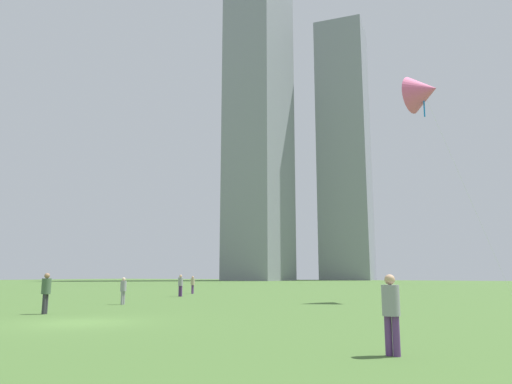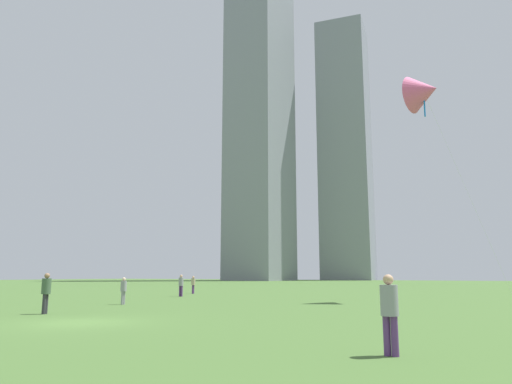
{
  "view_description": "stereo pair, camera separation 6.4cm",
  "coord_description": "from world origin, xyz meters",
  "views": [
    {
      "loc": [
        14.73,
        -12.62,
        1.77
      ],
      "look_at": [
        2.03,
        9.63,
        6.21
      ],
      "focal_mm": 33.48,
      "sensor_mm": 36.0,
      "label": 1
    },
    {
      "loc": [
        14.79,
        -12.59,
        1.77
      ],
      "look_at": [
        2.03,
        9.63,
        6.21
      ],
      "focal_mm": 33.48,
      "sensor_mm": 36.0,
      "label": 2
    }
  ],
  "objects": [
    {
      "name": "distant_highrise_1",
      "position": [
        -36.93,
        138.25,
        43.67
      ],
      "size": [
        18.23,
        18.51,
        87.34
      ],
      "primitive_type": "cube",
      "rotation": [
        0.0,
        0.0,
        0.16
      ],
      "color": "gray",
      "rests_on": "ground"
    },
    {
      "name": "ground",
      "position": [
        0.0,
        0.0,
        0.0
      ],
      "size": [
        280.0,
        280.0,
        0.0
      ],
      "primitive_type": "plane",
      "color": "#476B30"
    },
    {
      "name": "person_standing_4",
      "position": [
        -4.58,
        1.88,
        1.06
      ],
      "size": [
        0.41,
        0.41,
        1.83
      ],
      "rotation": [
        0.0,
        0.0,
        2.04
      ],
      "color": "#2D2D33",
      "rests_on": "ground"
    },
    {
      "name": "person_standing_1",
      "position": [
        -10.27,
        18.72,
        1.01
      ],
      "size": [
        0.39,
        0.39,
        1.76
      ],
      "rotation": [
        0.0,
        0.0,
        0.07
      ],
      "color": "#593372",
      "rests_on": "ground"
    },
    {
      "name": "distant_highrise_0",
      "position": [
        -56.43,
        113.45,
        51.23
      ],
      "size": [
        18.01,
        17.53,
        102.46
      ],
      "primitive_type": "cube",
      "rotation": [
        0.0,
        0.0,
        -0.07
      ],
      "color": "gray",
      "rests_on": "ground"
    },
    {
      "name": "person_standing_2",
      "position": [
        11.94,
        -1.65,
        1.02
      ],
      "size": [
        0.39,
        0.39,
        1.77
      ],
      "rotation": [
        0.0,
        0.0,
        6.16
      ],
      "color": "#593372",
      "rests_on": "ground"
    },
    {
      "name": "person_standing_5",
      "position": [
        -12.84,
        23.74,
        0.95
      ],
      "size": [
        0.36,
        0.36,
        1.64
      ],
      "rotation": [
        0.0,
        0.0,
        4.91
      ],
      "color": "#593372",
      "rests_on": "ground"
    },
    {
      "name": "person_standing_3",
      "position": [
        -6.6,
        8.71,
        0.92
      ],
      "size": [
        0.35,
        0.35,
        1.6
      ],
      "rotation": [
        0.0,
        0.0,
        4.84
      ],
      "color": "gray",
      "rests_on": "ground"
    },
    {
      "name": "kite_flying_3",
      "position": [
        9.19,
        20.73,
        14.39
      ],
      "size": [
        5.64,
        5.28,
        15.74
      ],
      "color": "silver",
      "rests_on": "ground"
    }
  ]
}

